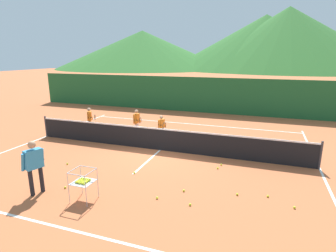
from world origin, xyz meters
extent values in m
plane|color=#BC6038|center=(0.00, 0.00, 0.00)|extent=(120.00, 120.00, 0.00)
cube|color=white|center=(0.00, -5.88, 0.00)|extent=(12.31, 0.08, 0.01)
cube|color=white|center=(0.00, 4.92, 0.00)|extent=(12.31, 0.08, 0.01)
cube|color=white|center=(-6.15, 0.00, 0.00)|extent=(0.08, 10.80, 0.01)
cube|color=white|center=(6.15, 0.00, 0.00)|extent=(0.08, 10.80, 0.01)
cube|color=white|center=(0.00, 0.00, 0.00)|extent=(0.08, 5.23, 0.01)
cylinder|color=#333338|center=(-6.11, 0.00, 0.53)|extent=(0.08, 0.08, 1.05)
cylinder|color=#333338|center=(6.11, 0.00, 0.53)|extent=(0.08, 0.08, 1.05)
cube|color=black|center=(0.00, 0.00, 0.46)|extent=(12.14, 0.02, 0.92)
cube|color=white|center=(0.00, 0.00, 0.95)|extent=(12.14, 0.03, 0.06)
cylinder|color=black|center=(-2.10, -4.90, 0.40)|extent=(0.12, 0.12, 0.81)
cylinder|color=black|center=(-2.01, -4.60, 0.40)|extent=(0.12, 0.12, 0.81)
cube|color=#338CBF|center=(-2.06, -4.75, 1.09)|extent=(0.36, 0.53, 0.57)
sphere|color=tan|center=(-2.06, -4.75, 1.52)|extent=(0.22, 0.22, 0.22)
cylinder|color=#338CBF|center=(-2.21, -4.99, 1.05)|extent=(0.23, 0.15, 0.55)
cylinder|color=#338CBF|center=(-2.01, -4.48, 1.05)|extent=(0.19, 0.13, 0.56)
torus|color=#262628|center=(-2.26, -4.39, 1.01)|extent=(0.11, 0.28, 0.29)
cylinder|color=black|center=(-2.02, -4.47, 1.01)|extent=(0.22, 0.10, 0.03)
cylinder|color=black|center=(-4.56, 1.50, 0.33)|extent=(0.10, 0.10, 0.66)
cylinder|color=black|center=(-4.44, 1.28, 0.33)|extent=(0.10, 0.10, 0.66)
cube|color=orange|center=(-4.50, 1.39, 0.89)|extent=(0.35, 0.43, 0.46)
sphere|color=#DBAD84|center=(-4.50, 1.39, 1.24)|extent=(0.18, 0.18, 0.18)
cylinder|color=orange|center=(-4.56, 1.62, 0.86)|extent=(0.19, 0.15, 0.45)
cylinder|color=orange|center=(-4.36, 1.21, 0.85)|extent=(0.15, 0.13, 0.45)
torus|color=#262628|center=(-4.13, 1.34, 0.85)|extent=(0.16, 0.27, 0.29)
cylinder|color=black|center=(-4.34, 1.22, 0.85)|extent=(0.21, 0.13, 0.03)
cylinder|color=silver|center=(-1.92, 1.81, 0.33)|extent=(0.10, 0.10, 0.66)
cylinder|color=silver|center=(-1.91, 1.55, 0.33)|extent=(0.10, 0.10, 0.66)
cube|color=orange|center=(-1.91, 1.68, 0.90)|extent=(0.20, 0.40, 0.47)
sphere|color=tan|center=(-1.91, 1.68, 1.25)|extent=(0.18, 0.18, 0.18)
cylinder|color=orange|center=(-1.86, 1.91, 0.87)|extent=(0.18, 0.08, 0.45)
cylinder|color=orange|center=(-1.87, 1.45, 0.86)|extent=(0.14, 0.08, 0.46)
torus|color=#262628|center=(-1.60, 1.46, 0.86)|extent=(0.03, 0.29, 0.29)
cylinder|color=black|center=(-1.85, 1.45, 0.86)|extent=(0.22, 0.04, 0.03)
cylinder|color=black|center=(-0.47, 1.57, 0.29)|extent=(0.09, 0.09, 0.59)
cylinder|color=black|center=(-0.52, 1.35, 0.29)|extent=(0.09, 0.09, 0.59)
cube|color=orange|center=(-0.49, 1.46, 0.80)|extent=(0.24, 0.38, 0.41)
sphere|color=tan|center=(-0.49, 1.46, 1.11)|extent=(0.16, 0.16, 0.16)
cylinder|color=orange|center=(-0.40, 1.65, 0.77)|extent=(0.17, 0.10, 0.40)
cylinder|color=orange|center=(-0.51, 1.26, 0.77)|extent=(0.13, 0.09, 0.41)
torus|color=#262628|center=(-0.24, 1.20, 0.78)|extent=(0.09, 0.29, 0.29)
cylinder|color=black|center=(-0.48, 1.25, 0.78)|extent=(0.22, 0.08, 0.03)
cylinder|color=#B7B7BC|center=(-0.80, -4.33, 0.45)|extent=(0.02, 0.02, 0.89)
cylinder|color=#B7B7BC|center=(-0.24, -4.33, 0.45)|extent=(0.02, 0.02, 0.89)
cylinder|color=#B7B7BC|center=(-0.80, -4.89, 0.45)|extent=(0.02, 0.02, 0.89)
cylinder|color=#B7B7BC|center=(-0.24, -4.89, 0.45)|extent=(0.02, 0.02, 0.89)
cube|color=#B7B7BC|center=(-0.52, -4.61, 0.55)|extent=(0.56, 0.56, 0.01)
cube|color=#B7B7BC|center=(-0.52, -4.33, 0.89)|extent=(0.56, 0.02, 0.02)
cube|color=#B7B7BC|center=(-0.52, -4.89, 0.89)|extent=(0.56, 0.02, 0.02)
cube|color=#B7B7BC|center=(-0.80, -4.61, 0.89)|extent=(0.02, 0.56, 0.02)
cube|color=#B7B7BC|center=(-0.24, -4.61, 0.89)|extent=(0.02, 0.56, 0.02)
sphere|color=yellow|center=(-0.65, -4.74, 0.59)|extent=(0.07, 0.07, 0.07)
sphere|color=yellow|center=(-0.65, -4.67, 0.58)|extent=(0.07, 0.07, 0.07)
sphere|color=yellow|center=(-0.65, -4.61, 0.58)|extent=(0.07, 0.07, 0.07)
sphere|color=yellow|center=(-0.66, -4.55, 0.58)|extent=(0.07, 0.07, 0.07)
sphere|color=yellow|center=(-0.65, -4.48, 0.59)|extent=(0.07, 0.07, 0.07)
sphere|color=yellow|center=(-0.59, -4.73, 0.59)|extent=(0.07, 0.07, 0.07)
sphere|color=yellow|center=(-0.58, -4.67, 0.58)|extent=(0.07, 0.07, 0.07)
sphere|color=yellow|center=(-0.59, -4.61, 0.58)|extent=(0.07, 0.07, 0.07)
sphere|color=yellow|center=(-0.59, -4.54, 0.58)|extent=(0.07, 0.07, 0.07)
sphere|color=yellow|center=(-0.59, -4.48, 0.58)|extent=(0.07, 0.07, 0.07)
sphere|color=yellow|center=(-0.53, -4.74, 0.58)|extent=(0.07, 0.07, 0.07)
sphere|color=yellow|center=(-0.52, -4.67, 0.58)|extent=(0.07, 0.07, 0.07)
sphere|color=yellow|center=(-0.52, -4.61, 0.58)|extent=(0.07, 0.07, 0.07)
sphere|color=yellow|center=(-0.52, -4.54, 0.59)|extent=(0.07, 0.07, 0.07)
sphere|color=yellow|center=(-0.52, -4.47, 0.58)|extent=(0.07, 0.07, 0.07)
sphere|color=yellow|center=(-0.46, -4.73, 0.58)|extent=(0.07, 0.07, 0.07)
sphere|color=yellow|center=(-0.46, -4.67, 0.58)|extent=(0.07, 0.07, 0.07)
sphere|color=yellow|center=(-0.46, -4.60, 0.58)|extent=(0.07, 0.07, 0.07)
sphere|color=yellow|center=(-0.45, -4.54, 0.58)|extent=(0.07, 0.07, 0.07)
sphere|color=yellow|center=(-0.46, -4.48, 0.58)|extent=(0.07, 0.07, 0.07)
sphere|color=yellow|center=(-0.39, -4.74, 0.58)|extent=(0.07, 0.07, 0.07)
sphere|color=yellow|center=(-0.39, -4.67, 0.59)|extent=(0.07, 0.07, 0.07)
sphere|color=yellow|center=(-0.40, -4.60, 0.59)|extent=(0.07, 0.07, 0.07)
sphere|color=yellow|center=(-0.40, -4.54, 0.58)|extent=(0.07, 0.07, 0.07)
sphere|color=yellow|center=(-0.39, -4.48, 0.58)|extent=(0.07, 0.07, 0.07)
sphere|color=yellow|center=(2.68, -1.18, 0.03)|extent=(0.07, 0.07, 0.07)
sphere|color=yellow|center=(2.38, -3.91, 0.03)|extent=(0.07, 0.07, 0.07)
sphere|color=yellow|center=(-1.50, -4.23, 0.03)|extent=(0.07, 0.07, 0.07)
sphere|color=yellow|center=(2.00, -3.21, 0.03)|extent=(0.07, 0.07, 0.07)
sphere|color=yellow|center=(-2.71, -2.65, 0.03)|extent=(0.07, 0.07, 0.07)
sphere|color=yellow|center=(2.75, -0.83, 0.03)|extent=(0.07, 0.07, 0.07)
sphere|color=yellow|center=(4.38, -2.73, 0.03)|extent=(0.07, 0.07, 0.07)
sphere|color=yellow|center=(1.40, -3.88, 0.03)|extent=(0.07, 0.07, 0.07)
sphere|color=yellow|center=(5.05, -3.13, 0.03)|extent=(0.07, 0.07, 0.07)
sphere|color=yellow|center=(3.53, -2.91, 0.03)|extent=(0.07, 0.07, 0.07)
sphere|color=yellow|center=(0.03, -2.56, 0.03)|extent=(0.07, 0.07, 0.07)
cube|color=#1E5B2D|center=(0.00, 8.49, 1.24)|extent=(27.08, 0.08, 2.49)
cone|color=#2D6628|center=(3.10, 78.77, 7.76)|extent=(56.52, 56.52, 15.51)
cone|color=#2D6628|center=(-33.23, 71.19, 5.72)|extent=(53.22, 53.22, 11.45)
cone|color=#2D6628|center=(9.01, 76.68, 8.53)|extent=(56.46, 56.46, 17.07)
camera|label=1|loc=(4.01, -10.35, 3.97)|focal=29.07mm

